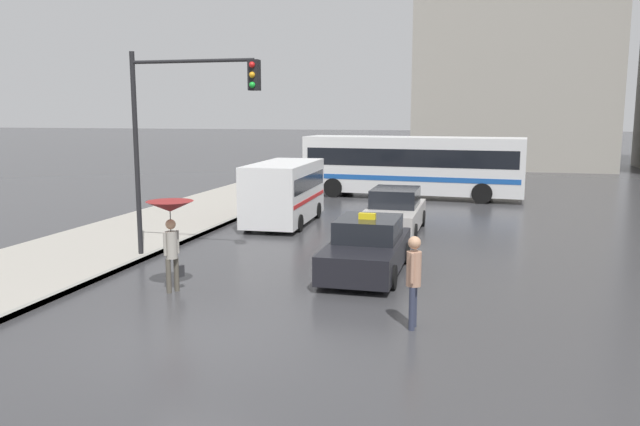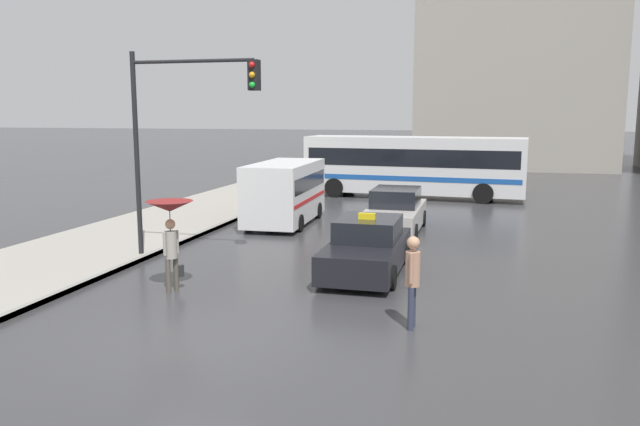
{
  "view_description": "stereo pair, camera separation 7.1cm",
  "coord_description": "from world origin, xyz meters",
  "views": [
    {
      "loc": [
        4.98,
        -10.01,
        4.17
      ],
      "look_at": [
        0.66,
        6.8,
        1.4
      ],
      "focal_mm": 35.0,
      "sensor_mm": 36.0,
      "label": 1
    },
    {
      "loc": [
        5.05,
        -9.99,
        4.17
      ],
      "look_at": [
        0.66,
        6.8,
        1.4
      ],
      "focal_mm": 35.0,
      "sensor_mm": 36.0,
      "label": 2
    }
  ],
  "objects": [
    {
      "name": "ground_plane",
      "position": [
        0.0,
        0.0,
        0.0
      ],
      "size": [
        300.0,
        300.0,
        0.0
      ],
      "primitive_type": "plane",
      "color": "#38383A"
    },
    {
      "name": "taxi",
      "position": [
        2.19,
        5.85,
        0.66
      ],
      "size": [
        1.91,
        4.37,
        1.61
      ],
      "rotation": [
        0.0,
        0.0,
        3.14
      ],
      "color": "black",
      "rests_on": "ground_plane"
    },
    {
      "name": "sedan_red",
      "position": [
        2.1,
        11.8,
        0.7
      ],
      "size": [
        1.91,
        4.77,
        1.55
      ],
      "rotation": [
        0.0,
        0.0,
        3.14
      ],
      "color": "#B7B2AD",
      "rests_on": "ground_plane"
    },
    {
      "name": "ambulance_van",
      "position": [
        -2.21,
        12.46,
        1.3
      ],
      "size": [
        2.23,
        5.13,
        2.34
      ],
      "rotation": [
        0.0,
        0.0,
        3.18
      ],
      "color": "silver",
      "rests_on": "ground_plane"
    },
    {
      "name": "city_bus",
      "position": [
        1.69,
        21.34,
        1.68
      ],
      "size": [
        10.95,
        3.22,
        3.03
      ],
      "rotation": [
        0.0,
        0.0,
        1.5
      ],
      "color": "silver",
      "rests_on": "ground_plane"
    },
    {
      "name": "pedestrian_with_umbrella",
      "position": [
        -1.94,
        2.94,
        1.79
      ],
      "size": [
        1.09,
        1.09,
        2.17
      ],
      "rotation": [
        0.0,
        0.0,
        1.1
      ],
      "color": "#4C473D",
      "rests_on": "ground_plane"
    },
    {
      "name": "pedestrian_man",
      "position": [
        3.82,
        1.81,
        1.1
      ],
      "size": [
        0.31,
        0.44,
        1.85
      ],
      "rotation": [
        0.0,
        0.0,
        -1.64
      ],
      "color": "#2D3347",
      "rests_on": "ground_plane"
    },
    {
      "name": "traffic_light",
      "position": [
        -3.03,
        5.88,
        4.09
      ],
      "size": [
        3.81,
        0.38,
        5.88
      ],
      "color": "black",
      "rests_on": "ground_plane"
    }
  ]
}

